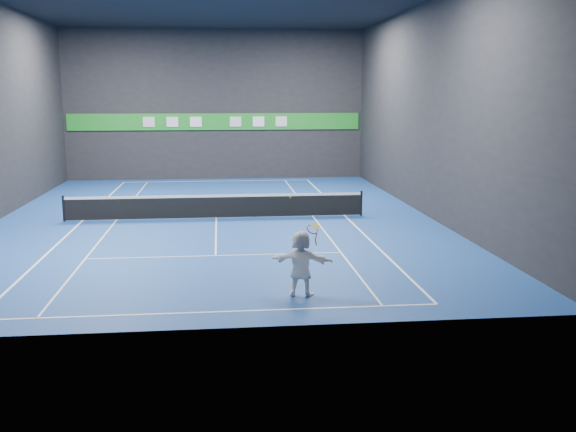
{
  "coord_description": "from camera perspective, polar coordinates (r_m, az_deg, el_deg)",
  "views": [
    {
      "loc": [
        0.19,
        -26.63,
        5.12
      ],
      "look_at": [
        2.22,
        -7.66,
        1.5
      ],
      "focal_mm": 40.0,
      "sensor_mm": 36.0,
      "label": 1
    }
  ],
  "objects": [
    {
      "name": "ground",
      "position": [
        27.12,
        -6.4,
        -0.21
      ],
      "size": [
        26.0,
        26.0,
        0.0
      ],
      "primitive_type": "plane",
      "color": "navy",
      "rests_on": "ground"
    },
    {
      "name": "wall_back",
      "position": [
        39.64,
        -6.47,
        9.78
      ],
      "size": [
        18.0,
        0.1,
        9.0
      ],
      "primitive_type": "cube",
      "color": "black",
      "rests_on": "ground"
    },
    {
      "name": "wall_front",
      "position": [
        13.65,
        -6.97,
        8.06
      ],
      "size": [
        18.0,
        0.1,
        9.0
      ],
      "primitive_type": "cube",
      "color": "black",
      "rests_on": "ground"
    },
    {
      "name": "wall_right",
      "position": [
        28.06,
        12.36,
        9.23
      ],
      "size": [
        0.1,
        26.0,
        9.0
      ],
      "primitive_type": "cube",
      "color": "black",
      "rests_on": "ground"
    },
    {
      "name": "baseline_near",
      "position": [
        15.61,
        -6.54,
        -8.47
      ],
      "size": [
        10.98,
        0.08,
        0.01
      ],
      "primitive_type": "cube",
      "color": "white",
      "rests_on": "ground"
    },
    {
      "name": "baseline_far",
      "position": [
        38.86,
        -6.34,
        3.11
      ],
      "size": [
        10.98,
        0.08,
        0.01
      ],
      "primitive_type": "cube",
      "color": "white",
      "rests_on": "ground"
    },
    {
      "name": "sideline_doubles_left",
      "position": [
        27.71,
        -17.82,
        -0.42
      ],
      "size": [
        0.08,
        23.78,
        0.01
      ],
      "primitive_type": "cube",
      "color": "white",
      "rests_on": "ground"
    },
    {
      "name": "sideline_doubles_right",
      "position": [
        27.63,
        5.06,
        0.03
      ],
      "size": [
        0.08,
        23.78,
        0.01
      ],
      "primitive_type": "cube",
      "color": "white",
      "rests_on": "ground"
    },
    {
      "name": "sideline_singles_left",
      "position": [
        27.46,
        -15.0,
        -0.37
      ],
      "size": [
        0.06,
        23.78,
        0.01
      ],
      "primitive_type": "cube",
      "color": "white",
      "rests_on": "ground"
    },
    {
      "name": "sideline_singles_right",
      "position": [
        27.4,
        2.23,
        -0.03
      ],
      "size": [
        0.06,
        23.78,
        0.01
      ],
      "primitive_type": "cube",
      "color": "white",
      "rests_on": "ground"
    },
    {
      "name": "service_line_near",
      "position": [
        20.87,
        -6.45,
        -3.52
      ],
      "size": [
        8.23,
        0.06,
        0.01
      ],
      "primitive_type": "cube",
      "color": "white",
      "rests_on": "ground"
    },
    {
      "name": "service_line_far",
      "position": [
        33.43,
        -6.36,
        1.87
      ],
      "size": [
        8.23,
        0.06,
        0.01
      ],
      "primitive_type": "cube",
      "color": "white",
      "rests_on": "ground"
    },
    {
      "name": "center_service_line",
      "position": [
        27.12,
        -6.4,
        -0.2
      ],
      "size": [
        0.06,
        12.8,
        0.01
      ],
      "primitive_type": "cube",
      "color": "white",
      "rests_on": "ground"
    },
    {
      "name": "player",
      "position": [
        16.5,
        1.17,
        -4.22
      ],
      "size": [
        1.67,
        0.97,
        1.72
      ],
      "primitive_type": "imported",
      "rotation": [
        0.0,
        0.0,
        2.83
      ],
      "color": "white",
      "rests_on": "ground"
    },
    {
      "name": "tennis_ball",
      "position": [
        16.36,
        0.21,
        1.68
      ],
      "size": [
        0.06,
        0.06,
        0.06
      ],
      "primitive_type": "sphere",
      "color": "yellow",
      "rests_on": "player"
    },
    {
      "name": "tennis_net",
      "position": [
        27.03,
        -6.42,
        0.92
      ],
      "size": [
        12.5,
        0.1,
        1.07
      ],
      "color": "black",
      "rests_on": "ground"
    },
    {
      "name": "sponsor_banner",
      "position": [
        39.6,
        -6.44,
        8.33
      ],
      "size": [
        17.64,
        0.11,
        1.0
      ],
      "color": "#1F9027",
      "rests_on": "wall_back"
    },
    {
      "name": "tennis_racket",
      "position": [
        16.39,
        2.25,
        -1.33
      ],
      "size": [
        0.47,
        0.36,
        0.62
      ],
      "color": "red",
      "rests_on": "player"
    }
  ]
}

